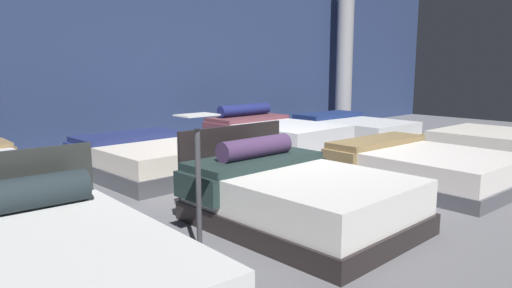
# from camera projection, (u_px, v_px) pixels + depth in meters

# --- Properties ---
(ground_plane) EXTENTS (18.00, 18.00, 0.02)m
(ground_plane) POSITION_uv_depth(u_px,v_px,m) (284.00, 180.00, 6.02)
(ground_plane) COLOR slate
(showroom_back_wall) EXTENTS (18.00, 0.06, 3.50)m
(showroom_back_wall) POSITION_uv_depth(u_px,v_px,m) (153.00, 49.00, 8.11)
(showroom_back_wall) COLOR navy
(showroom_back_wall) RESTS_ON ground_plane
(bed_0) EXTENTS (1.48, 2.17, 0.83)m
(bed_0) POSITION_uv_depth(u_px,v_px,m) (48.00, 273.00, 2.73)
(bed_0) COLOR #313431
(bed_0) RESTS_ON ground_plane
(bed_1) EXTENTS (1.54, 1.97, 0.84)m
(bed_1) POSITION_uv_depth(u_px,v_px,m) (296.00, 196.00, 4.24)
(bed_1) COLOR black
(bed_1) RESTS_ON ground_plane
(bed_2) EXTENTS (1.69, 2.07, 0.49)m
(bed_2) POSITION_uv_depth(u_px,v_px,m) (423.00, 167.00, 5.73)
(bed_2) COLOR #505159
(bed_2) RESTS_ON ground_plane
(bed_3) EXTENTS (1.61, 1.92, 0.44)m
(bed_3) POSITION_uv_depth(u_px,v_px,m) (503.00, 146.00, 7.25)
(bed_3) COLOR #554D60
(bed_3) RESTS_ON ground_plane
(bed_5) EXTENTS (1.60, 1.96, 0.51)m
(bed_5) POSITION_uv_depth(u_px,v_px,m) (149.00, 158.00, 6.20)
(bed_5) COLOR #4B4C52
(bed_5) RESTS_ON ground_plane
(bed_6) EXTENTS (1.57, 2.20, 0.79)m
(bed_6) POSITION_uv_depth(u_px,v_px,m) (275.00, 137.00, 7.73)
(bed_6) COLOR #4A4E52
(bed_6) RESTS_ON ground_plane
(bed_7) EXTENTS (1.65, 2.15, 0.49)m
(bed_7) POSITION_uv_depth(u_px,v_px,m) (353.00, 129.00, 9.26)
(bed_7) COLOR olive
(bed_7) RESTS_ON ground_plane
(price_sign) EXTENTS (0.28, 0.24, 1.11)m
(price_sign) POSITION_uv_depth(u_px,v_px,m) (199.00, 205.00, 3.42)
(price_sign) COLOR #3F3F44
(price_sign) RESTS_ON ground_plane
(support_pillar) EXTENTS (0.38, 0.38, 3.50)m
(support_pillar) POSITION_uv_depth(u_px,v_px,m) (345.00, 54.00, 10.93)
(support_pillar) COLOR #99999E
(support_pillar) RESTS_ON ground_plane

